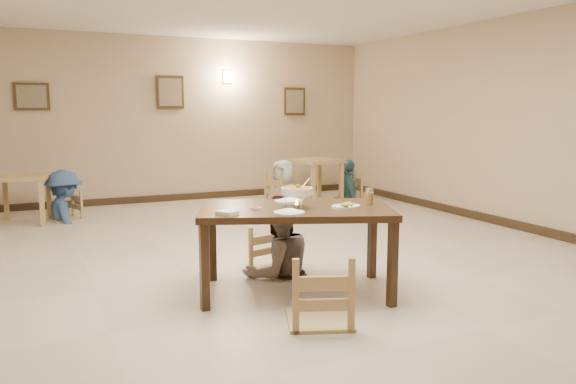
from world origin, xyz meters
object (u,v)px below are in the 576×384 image
drink_glass (369,197)px  bg_diner_c (283,160)px  bg_table_left (22,184)px  bg_chair_rl (283,173)px  chair_far (275,231)px  bg_chair_lr (64,192)px  bg_diner_d (348,159)px  bg_chair_rr (348,174)px  chair_near (320,256)px  main_table (296,216)px  bg_table_right (316,167)px  bg_diner_b (63,170)px  main_diner (278,195)px  curry_warmer (297,191)px

drink_glass → bg_diner_c: bg_diner_c is taller
bg_table_left → bg_chair_rl: (4.29, 0.12, -0.05)m
chair_far → bg_chair_rl: (1.87, 4.00, 0.11)m
bg_chair_lr → bg_diner_c: (3.72, 0.10, 0.35)m
bg_table_left → bg_diner_d: bg_diner_d is taller
bg_table_left → bg_chair_rr: size_ratio=0.86×
chair_far → drink_glass: drink_glass is taller
bg_table_left → chair_near: bearing=-67.6°
bg_chair_lr → bg_diner_c: bg_diner_c is taller
bg_table_left → bg_diner_d: (5.57, 0.01, 0.17)m
main_table → bg_table_right: main_table is taller
bg_chair_lr → bg_chair_rr: (5.01, -0.01, 0.05)m
drink_glass → bg_chair_rl: size_ratio=0.14×
main_table → bg_diner_b: 4.93m
drink_glass → bg_table_left: 5.62m
main_diner → bg_diner_c: main_diner is taller
bg_table_left → bg_diner_d: 5.58m
main_table → drink_glass: drink_glass is taller
main_diner → drink_glass: 0.98m
main_table → drink_glass: bearing=8.7°
bg_diner_c → chair_far: bearing=-48.6°
bg_chair_rr → bg_diner_d: 0.27m
main_table → chair_far: chair_far is taller
main_table → bg_chair_lr: 4.94m
bg_table_right → main_table: bearing=-119.2°
bg_table_right → bg_diner_c: bg_diner_c is taller
main_table → main_diner: (0.10, 0.63, 0.10)m
chair_far → bg_chair_lr: bearing=100.0°
drink_glass → bg_chair_lr: 5.36m
bg_table_right → bg_chair_lr: bearing=-179.3°
bg_diner_c → bg_chair_lr: bearing=-112.0°
bg_chair_lr → bg_diner_d: size_ratio=0.58×
drink_glass → bg_chair_rr: bg_chair_rr is taller
drink_glass → bg_chair_lr: bearing=117.2°
main_table → bg_table_left: (-2.33, 4.58, -0.13)m
bg_diner_b → main_diner: bearing=-169.1°
main_diner → curry_warmer: bearing=74.3°
main_table → bg_diner_c: bearing=88.4°
chair_near → main_diner: bearing=-79.4°
bg_chair_rr → bg_chair_lr: bearing=-77.7°
curry_warmer → drink_glass: bearing=-8.5°
bg_chair_rl → bg_diner_d: 1.31m
chair_far → bg_table_right: chair_far is taller
chair_far → bg_diner_d: bearing=35.6°
curry_warmer → bg_chair_rr: curry_warmer is taller
bg_diner_c → bg_diner_d: (1.29, -0.12, -0.03)m
bg_chair_lr → curry_warmer: bearing=2.1°
main_table → bg_diner_d: bg_diner_d is taller
chair_far → bg_chair_lr: bg_chair_lr is taller
main_table → chair_near: (-0.14, -0.74, -0.18)m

